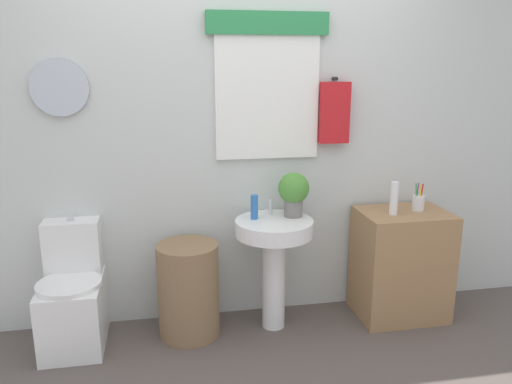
% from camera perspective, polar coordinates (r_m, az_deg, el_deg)
% --- Properties ---
extents(back_wall, '(4.40, 0.18, 2.60)m').
position_cam_1_polar(back_wall, '(3.34, -2.42, 7.41)').
color(back_wall, silver).
rests_on(back_wall, ground_plane).
extents(toilet, '(0.38, 0.51, 0.78)m').
position_cam_1_polar(toilet, '(3.38, -19.97, -11.24)').
color(toilet, white).
rests_on(toilet, ground_plane).
extents(laundry_hamper, '(0.39, 0.39, 0.61)m').
position_cam_1_polar(laundry_hamper, '(3.30, -7.65, -10.94)').
color(laundry_hamper, '#846647').
rests_on(laundry_hamper, ground_plane).
extents(pedestal_sink, '(0.50, 0.50, 0.74)m').
position_cam_1_polar(pedestal_sink, '(3.27, 2.05, -6.30)').
color(pedestal_sink, white).
rests_on(pedestal_sink, ground_plane).
extents(faucet, '(0.03, 0.03, 0.10)m').
position_cam_1_polar(faucet, '(3.31, 1.63, -1.75)').
color(faucet, silver).
rests_on(faucet, pedestal_sink).
extents(wooden_cabinet, '(0.59, 0.44, 0.75)m').
position_cam_1_polar(wooden_cabinet, '(3.63, 16.06, -7.84)').
color(wooden_cabinet, '#9E754C').
rests_on(wooden_cabinet, ground_plane).
extents(soap_bottle, '(0.05, 0.05, 0.16)m').
position_cam_1_polar(soap_bottle, '(3.21, -0.19, -1.70)').
color(soap_bottle, '#2D6BB7').
rests_on(soap_bottle, pedestal_sink).
extents(potted_plant, '(0.20, 0.20, 0.29)m').
position_cam_1_polar(potted_plant, '(3.25, 4.28, 0.08)').
color(potted_plant, slate).
rests_on(potted_plant, pedestal_sink).
extents(lotion_bottle, '(0.05, 0.05, 0.22)m').
position_cam_1_polar(lotion_bottle, '(3.40, 15.36, -0.68)').
color(lotion_bottle, white).
rests_on(lotion_bottle, wooden_cabinet).
extents(toothbrush_cup, '(0.08, 0.08, 0.19)m').
position_cam_1_polar(toothbrush_cup, '(3.56, 17.88, -1.12)').
color(toothbrush_cup, silver).
rests_on(toothbrush_cup, wooden_cabinet).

